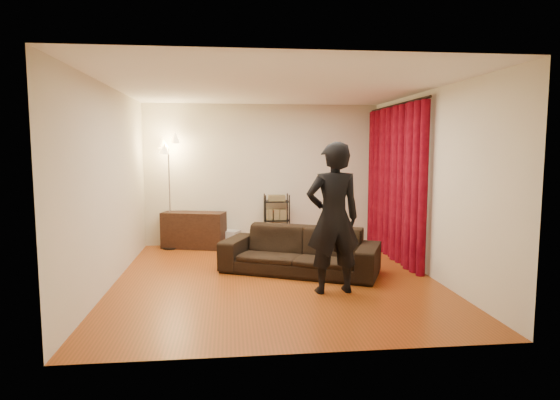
{
  "coord_description": "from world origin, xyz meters",
  "views": [
    {
      "loc": [
        -0.64,
        -6.53,
        1.87
      ],
      "look_at": [
        0.1,
        0.3,
        1.1
      ],
      "focal_mm": 30.0,
      "sensor_mm": 36.0,
      "label": 1
    }
  ],
  "objects": [
    {
      "name": "person",
      "position": [
        0.67,
        -0.72,
        0.97
      ],
      "size": [
        0.75,
        0.53,
        1.95
      ],
      "primitive_type": "imported",
      "rotation": [
        0.0,
        0.0,
        3.24
      ],
      "color": "black",
      "rests_on": "ground"
    },
    {
      "name": "wall_front",
      "position": [
        0.0,
        -2.5,
        1.35
      ],
      "size": [
        5.0,
        0.0,
        5.0
      ],
      "primitive_type": "plane",
      "rotation": [
        -1.57,
        0.0,
        0.0
      ],
      "color": "beige",
      "rests_on": "ground"
    },
    {
      "name": "curtain",
      "position": [
        2.13,
        1.12,
        1.28
      ],
      "size": [
        0.22,
        2.65,
        2.55
      ],
      "primitive_type": null,
      "color": "maroon",
      "rests_on": "ground"
    },
    {
      "name": "sofa",
      "position": [
        0.39,
        0.27,
        0.34
      ],
      "size": [
        2.48,
        1.78,
        0.68
      ],
      "primitive_type": "imported",
      "rotation": [
        0.0,
        0.0,
        -0.42
      ],
      "color": "black",
      "rests_on": "ground"
    },
    {
      "name": "ceiling",
      "position": [
        0.0,
        0.0,
        2.7
      ],
      "size": [
        5.0,
        5.0,
        0.0
      ],
      "primitive_type": "plane",
      "rotation": [
        3.14,
        0.0,
        0.0
      ],
      "color": "white",
      "rests_on": "ground"
    },
    {
      "name": "wall_right",
      "position": [
        2.25,
        0.0,
        1.35
      ],
      "size": [
        0.0,
        5.0,
        5.0
      ],
      "primitive_type": "plane",
      "rotation": [
        1.57,
        0.0,
        -1.57
      ],
      "color": "beige",
      "rests_on": "ground"
    },
    {
      "name": "media_cabinet",
      "position": [
        -1.32,
        2.23,
        0.34
      ],
      "size": [
        1.23,
        0.73,
        0.67
      ],
      "primitive_type": "cube",
      "rotation": [
        0.0,
        0.0,
        -0.27
      ],
      "color": "black",
      "rests_on": "ground"
    },
    {
      "name": "wall_back",
      "position": [
        0.0,
        2.5,
        1.35
      ],
      "size": [
        5.0,
        0.0,
        5.0
      ],
      "primitive_type": "plane",
      "rotation": [
        1.57,
        0.0,
        0.0
      ],
      "color": "beige",
      "rests_on": "ground"
    },
    {
      "name": "storage_boxes",
      "position": [
        -0.66,
        2.31,
        0.15
      ],
      "size": [
        0.46,
        0.42,
        0.31
      ],
      "primitive_type": null,
      "rotation": [
        0.0,
        0.0,
        -0.41
      ],
      "color": "beige",
      "rests_on": "ground"
    },
    {
      "name": "curtain_rod",
      "position": [
        2.15,
        1.12,
        2.58
      ],
      "size": [
        0.04,
        2.65,
        0.04
      ],
      "primitive_type": "cylinder",
      "rotation": [
        1.57,
        0.0,
        0.0
      ],
      "color": "black",
      "rests_on": "wall_right"
    },
    {
      "name": "wire_shelf",
      "position": [
        0.25,
        2.28,
        0.49
      ],
      "size": [
        0.47,
        0.34,
        0.99
      ],
      "primitive_type": null,
      "rotation": [
        0.0,
        0.0,
        0.05
      ],
      "color": "black",
      "rests_on": "ground"
    },
    {
      "name": "wall_left",
      "position": [
        -2.25,
        0.0,
        1.35
      ],
      "size": [
        0.0,
        5.0,
        5.0
      ],
      "primitive_type": "plane",
      "rotation": [
        1.57,
        0.0,
        1.57
      ],
      "color": "beige",
      "rests_on": "ground"
    },
    {
      "name": "floor_lamp",
      "position": [
        -1.75,
        2.21,
        1.03
      ],
      "size": [
        0.42,
        0.42,
        2.06
      ],
      "primitive_type": null,
      "rotation": [
        0.0,
        0.0,
        -0.14
      ],
      "color": "silver",
      "rests_on": "ground"
    },
    {
      "name": "floor",
      "position": [
        0.0,
        0.0,
        0.0
      ],
      "size": [
        5.0,
        5.0,
        0.0
      ],
      "primitive_type": "plane",
      "color": "#893B14",
      "rests_on": "ground"
    }
  ]
}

